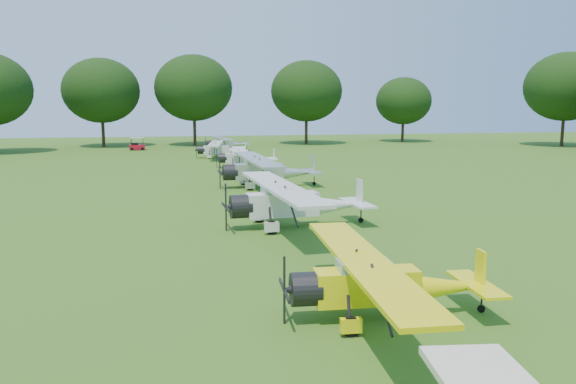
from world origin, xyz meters
name	(u,v)px	position (x,y,z in m)	size (l,w,h in m)	color
ground	(283,231)	(0.00, 0.00, 0.00)	(160.00, 160.00, 0.00)	#375A16
tree_belt	(357,59)	(3.57, 0.16, 8.03)	(137.36, 130.27, 14.52)	#321E13
aircraft_2	(382,280)	(0.67, -11.33, 1.11)	(6.05, 9.63, 1.90)	yellow
aircraft_3	(293,200)	(0.66, 0.72, 1.33)	(7.23, 11.53, 2.27)	silver
aircraft_4	(266,169)	(1.46, 14.01, 1.34)	(7.31, 11.63, 2.29)	silver
aircraft_5	(245,156)	(1.47, 26.83, 1.06)	(5.78, 9.21, 1.81)	silver
aircraft_6	(220,148)	(-0.05, 36.54, 1.06)	(5.83, 9.25, 1.82)	silver
aircraft_7	(226,142)	(1.40, 46.55, 1.04)	(5.74, 9.11, 1.79)	silver
golf_cart	(137,146)	(-9.80, 49.38, 0.54)	(1.93, 1.23, 1.62)	#B60D1F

